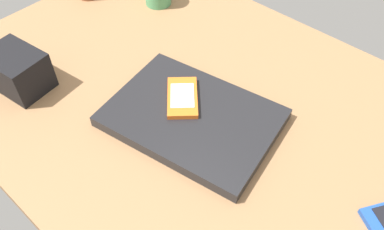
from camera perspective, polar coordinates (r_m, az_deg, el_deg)
desk_surface at (r=86.89cm, az=1.14°, el=1.16°), size 120.00×80.00×3.00cm
laptop_closed at (r=81.15cm, az=0.00°, el=-0.36°), size 37.11×29.34×2.46cm
cell_phone_on_laptop at (r=82.62cm, az=-1.39°, el=2.57°), size 12.28×12.43×1.20cm
desk_organizer at (r=94.49cm, az=-23.76°, el=5.87°), size 13.70×10.95×8.79cm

